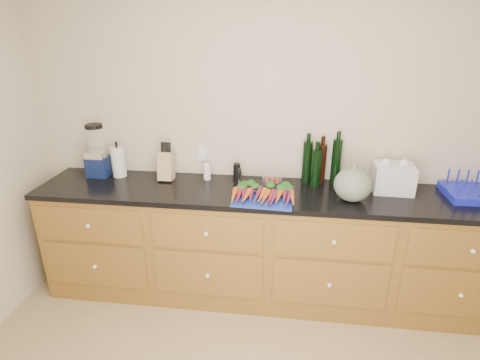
# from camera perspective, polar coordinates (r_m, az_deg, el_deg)

# --- Properties ---
(wall_back) EXTENTS (4.10, 0.05, 2.60)m
(wall_back) POSITION_cam_1_polar(r_m,az_deg,el_deg) (3.04, 5.40, 6.98)
(wall_back) COLOR beige
(wall_back) RESTS_ON ground
(cabinets) EXTENTS (3.60, 0.64, 0.90)m
(cabinets) POSITION_cam_1_polar(r_m,az_deg,el_deg) (3.08, 4.59, -10.11)
(cabinets) COLOR brown
(cabinets) RESTS_ON ground
(countertop) EXTENTS (3.64, 0.62, 0.04)m
(countertop) POSITION_cam_1_polar(r_m,az_deg,el_deg) (2.86, 4.88, -2.07)
(countertop) COLOR black
(countertop) RESTS_ON cabinets
(cutting_board) EXTENTS (0.45, 0.35, 0.01)m
(cutting_board) POSITION_cam_1_polar(r_m,az_deg,el_deg) (2.71, 3.55, -2.89)
(cutting_board) COLOR #1A35AC
(cutting_board) RESTS_ON countertop
(carrots) EXTENTS (0.47, 0.32, 0.06)m
(carrots) POSITION_cam_1_polar(r_m,az_deg,el_deg) (2.73, 3.62, -1.99)
(carrots) COLOR #D15C18
(carrots) RESTS_ON cutting_board
(squash) EXTENTS (0.27, 0.27, 0.24)m
(squash) POSITION_cam_1_polar(r_m,az_deg,el_deg) (2.77, 16.81, -0.70)
(squash) COLOR #566555
(squash) RESTS_ON countertop
(blender_appliance) EXTENTS (0.17, 0.17, 0.43)m
(blender_appliance) POSITION_cam_1_polar(r_m,az_deg,el_deg) (3.31, -20.90, 3.79)
(blender_appliance) COLOR #0F1C49
(blender_appliance) RESTS_ON countertop
(paper_towel) EXTENTS (0.11, 0.11, 0.25)m
(paper_towel) POSITION_cam_1_polar(r_m,az_deg,el_deg) (3.25, -18.03, 2.65)
(paper_towel) COLOR silver
(paper_towel) RESTS_ON countertop
(knife_block) EXTENTS (0.11, 0.11, 0.23)m
(knife_block) POSITION_cam_1_polar(r_m,az_deg,el_deg) (3.09, -11.17, 2.11)
(knife_block) COLOR tan
(knife_block) RESTS_ON countertop
(grinder_salt) EXTENTS (0.06, 0.06, 0.13)m
(grinder_salt) POSITION_cam_1_polar(r_m,az_deg,el_deg) (3.06, -5.05, 1.30)
(grinder_salt) COLOR white
(grinder_salt) RESTS_ON countertop
(grinder_pepper) EXTENTS (0.06, 0.06, 0.14)m
(grinder_pepper) POSITION_cam_1_polar(r_m,az_deg,el_deg) (3.01, -0.48, 1.18)
(grinder_pepper) COLOR black
(grinder_pepper) RESTS_ON countertop
(canister_chrome) EXTENTS (0.05, 0.05, 0.12)m
(canister_chrome) POSITION_cam_1_polar(r_m,az_deg,el_deg) (3.02, -0.16, 0.92)
(canister_chrome) COLOR silver
(canister_chrome) RESTS_ON countertop
(tomato_box) EXTENTS (0.16, 0.12, 0.07)m
(tomato_box) POSITION_cam_1_polar(r_m,az_deg,el_deg) (3.00, 4.94, 0.23)
(tomato_box) COLOR white
(tomato_box) RESTS_ON countertop
(bottles) EXTENTS (0.30, 0.15, 0.36)m
(bottles) POSITION_cam_1_polar(r_m,az_deg,el_deg) (3.00, 12.15, 2.41)
(bottles) COLOR black
(bottles) RESTS_ON countertop
(grocery_bag) EXTENTS (0.29, 0.24, 0.21)m
(grocery_bag) POSITION_cam_1_polar(r_m,az_deg,el_deg) (3.03, 22.25, 0.28)
(grocery_bag) COLOR silver
(grocery_bag) RESTS_ON countertop
(dish_rack) EXTENTS (0.43, 0.34, 0.17)m
(dish_rack) POSITION_cam_1_polar(r_m,az_deg,el_deg) (3.23, 32.37, -1.54)
(dish_rack) COLOR #161FC1
(dish_rack) RESTS_ON countertop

